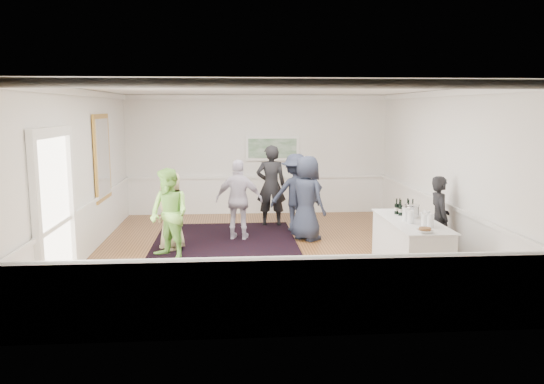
{
  "coord_description": "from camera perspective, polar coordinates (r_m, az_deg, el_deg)",
  "views": [
    {
      "loc": [
        -0.65,
        -10.26,
        2.84
      ],
      "look_at": [
        0.12,
        0.2,
        1.18
      ],
      "focal_mm": 35.0,
      "sensor_mm": 36.0,
      "label": 1
    }
  ],
  "objects": [
    {
      "name": "area_rug",
      "position": [
        11.3,
        -5.06,
        -5.56
      ],
      "size": [
        3.06,
        4.0,
        0.02
      ],
      "primitive_type": "cube",
      "rotation": [
        0.0,
        0.0,
        0.01
      ],
      "color": "black",
      "rests_on": "floor"
    },
    {
      "name": "serving_table",
      "position": [
        9.74,
        14.64,
        -5.52
      ],
      "size": [
        0.84,
        2.21,
        0.9
      ],
      "color": "silver",
      "rests_on": "floor"
    },
    {
      "name": "doorway",
      "position": [
        8.93,
        -22.37,
        -0.87
      ],
      "size": [
        0.1,
        1.78,
        2.56
      ],
      "color": "white",
      "rests_on": "wall_left"
    },
    {
      "name": "nut_bowl",
      "position": [
        8.75,
        16.13,
        -3.98
      ],
      "size": [
        0.25,
        0.25,
        0.08
      ],
      "color": "white",
      "rests_on": "serving_table"
    },
    {
      "name": "guest_green",
      "position": [
        10.19,
        -11.0,
        -2.35
      ],
      "size": [
        1.06,
        1.05,
        1.73
      ],
      "primitive_type": "imported",
      "rotation": [
        0.0,
        0.0,
        -0.75
      ],
      "color": "#81C950",
      "rests_on": "floor"
    },
    {
      "name": "wall_back",
      "position": [
        14.33,
        -1.58,
        4.01
      ],
      "size": [
        7.0,
        0.02,
        3.2
      ],
      "primitive_type": "cube",
      "color": "white",
      "rests_on": "floor"
    },
    {
      "name": "guest_dark_b",
      "position": [
        12.84,
        -0.1,
        0.69
      ],
      "size": [
        0.74,
        0.5,
        1.97
      ],
      "primitive_type": "imported",
      "rotation": [
        0.0,
        0.0,
        3.1
      ],
      "color": "black",
      "rests_on": "floor"
    },
    {
      "name": "wall_left",
      "position": [
        10.72,
        -19.59,
        1.82
      ],
      "size": [
        0.02,
        8.0,
        3.2
      ],
      "primitive_type": "cube",
      "color": "white",
      "rests_on": "floor"
    },
    {
      "name": "wainscoting",
      "position": [
        10.54,
        -0.55,
        -3.84
      ],
      "size": [
        7.0,
        8.0,
        1.0
      ],
      "primitive_type": null,
      "color": "white",
      "rests_on": "floor"
    },
    {
      "name": "bartender",
      "position": [
        10.46,
        17.52,
        -2.7
      ],
      "size": [
        0.4,
        0.6,
        1.6
      ],
      "primitive_type": "imported",
      "rotation": [
        0.0,
        0.0,
        1.53
      ],
      "color": "black",
      "rests_on": "floor"
    },
    {
      "name": "floor",
      "position": [
        10.67,
        -0.55,
        -6.46
      ],
      "size": [
        8.0,
        8.0,
        0.0
      ],
      "primitive_type": "plane",
      "color": "brown",
      "rests_on": "ground"
    },
    {
      "name": "wall_front",
      "position": [
        6.41,
        1.71,
        -2.17
      ],
      "size": [
        7.0,
        0.02,
        3.2
      ],
      "primitive_type": "cube",
      "color": "white",
      "rests_on": "floor"
    },
    {
      "name": "guest_tan",
      "position": [
        10.87,
        -10.79,
        -1.99
      ],
      "size": [
        0.83,
        0.93,
        1.6
      ],
      "primitive_type": "imported",
      "rotation": [
        0.0,
        0.0,
        -1.05
      ],
      "color": "tan",
      "rests_on": "floor"
    },
    {
      "name": "juice_pitchers",
      "position": [
        9.32,
        15.58,
        -2.65
      ],
      "size": [
        0.39,
        0.67,
        0.24
      ],
      "color": "#82B13F",
      "rests_on": "serving_table"
    },
    {
      "name": "wall_right",
      "position": [
        11.14,
        17.73,
        2.16
      ],
      "size": [
        0.02,
        8.0,
        3.2
      ],
      "primitive_type": "cube",
      "color": "white",
      "rests_on": "floor"
    },
    {
      "name": "guest_navy",
      "position": [
        11.49,
        3.78,
        -0.66
      ],
      "size": [
        1.02,
        1.07,
        1.84
      ],
      "primitive_type": "imported",
      "rotation": [
        0.0,
        0.0,
        2.24
      ],
      "color": "#222839",
      "rests_on": "floor"
    },
    {
      "name": "wine_bottles",
      "position": [
        10.09,
        14.03,
        -1.51
      ],
      "size": [
        0.36,
        0.22,
        0.31
      ],
      "color": "black",
      "rests_on": "serving_table"
    },
    {
      "name": "guest_lilac",
      "position": [
        11.51,
        -3.56,
        -0.85
      ],
      "size": [
        1.09,
        0.61,
        1.75
      ],
      "primitive_type": "imported",
      "rotation": [
        0.0,
        0.0,
        2.95
      ],
      "color": "#BAB1C6",
      "rests_on": "floor"
    },
    {
      "name": "ice_bucket",
      "position": [
        9.84,
        14.82,
        -2.04
      ],
      "size": [
        0.26,
        0.26,
        0.25
      ],
      "primitive_type": "cylinder",
      "color": "silver",
      "rests_on": "serving_table"
    },
    {
      "name": "ceiling",
      "position": [
        10.29,
        -0.57,
        10.99
      ],
      "size": [
        7.0,
        8.0,
        0.02
      ],
      "primitive_type": "cube",
      "color": "white",
      "rests_on": "wall_back"
    },
    {
      "name": "landscape_painting",
      "position": [
        14.28,
        0.04,
        4.73
      ],
      "size": [
        1.44,
        0.06,
        0.66
      ],
      "color": "white",
      "rests_on": "wall_back"
    },
    {
      "name": "guest_dark_a",
      "position": [
        12.3,
        2.56,
        -0.08
      ],
      "size": [
        1.23,
        0.78,
        1.81
      ],
      "primitive_type": "imported",
      "rotation": [
        0.0,
        0.0,
        3.24
      ],
      "color": "#222839",
      "rests_on": "floor"
    },
    {
      "name": "mirror",
      "position": [
        11.94,
        -17.78,
        3.56
      ],
      "size": [
        0.05,
        1.25,
        1.85
      ],
      "color": "gold",
      "rests_on": "wall_left"
    }
  ]
}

